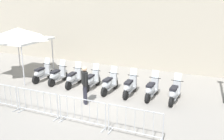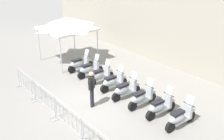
# 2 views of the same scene
# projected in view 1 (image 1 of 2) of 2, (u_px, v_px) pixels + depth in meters

# --- Properties ---
(ground_plane) EXTENTS (120.00, 120.00, 0.00)m
(ground_plane) POSITION_uv_depth(u_px,v_px,m) (83.00, 103.00, 11.52)
(ground_plane) COLOR gray
(motorcycle_0) EXTENTS (0.56, 1.72, 1.24)m
(motorcycle_0) POSITION_uv_depth(u_px,v_px,m) (42.00, 73.00, 14.43)
(motorcycle_0) COLOR black
(motorcycle_0) RESTS_ON ground
(motorcycle_1) EXTENTS (0.56, 1.72, 1.24)m
(motorcycle_1) POSITION_uv_depth(u_px,v_px,m) (57.00, 76.00, 14.00)
(motorcycle_1) COLOR black
(motorcycle_1) RESTS_ON ground
(motorcycle_2) EXTENTS (0.56, 1.72, 1.24)m
(motorcycle_2) POSITION_uv_depth(u_px,v_px,m) (73.00, 78.00, 13.55)
(motorcycle_2) COLOR black
(motorcycle_2) RESTS_ON ground
(motorcycle_3) EXTENTS (0.56, 1.72, 1.24)m
(motorcycle_3) POSITION_uv_depth(u_px,v_px,m) (91.00, 81.00, 13.16)
(motorcycle_3) COLOR black
(motorcycle_3) RESTS_ON ground
(motorcycle_4) EXTENTS (0.56, 1.73, 1.24)m
(motorcycle_4) POSITION_uv_depth(u_px,v_px,m) (109.00, 84.00, 12.65)
(motorcycle_4) COLOR black
(motorcycle_4) RESTS_ON ground
(motorcycle_5) EXTENTS (0.56, 1.72, 1.24)m
(motorcycle_5) POSITION_uv_depth(u_px,v_px,m) (130.00, 87.00, 12.27)
(motorcycle_5) COLOR black
(motorcycle_5) RESTS_ON ground
(motorcycle_6) EXTENTS (0.56, 1.73, 1.24)m
(motorcycle_6) POSITION_uv_depth(u_px,v_px,m) (151.00, 90.00, 11.91)
(motorcycle_6) COLOR black
(motorcycle_6) RESTS_ON ground
(motorcycle_7) EXTENTS (0.56, 1.73, 1.24)m
(motorcycle_7) POSITION_uv_depth(u_px,v_px,m) (174.00, 93.00, 11.49)
(motorcycle_7) COLOR black
(motorcycle_7) RESTS_ON ground
(barrier_segment_0) EXTENTS (1.97, 0.49, 1.07)m
(barrier_segment_0) POSITION_uv_depth(u_px,v_px,m) (0.00, 95.00, 11.01)
(barrier_segment_0) COLOR #B2B5B7
(barrier_segment_0) RESTS_ON ground
(barrier_segment_1) EXTENTS (1.97, 0.49, 1.07)m
(barrier_segment_1) POSITION_uv_depth(u_px,v_px,m) (38.00, 103.00, 10.20)
(barrier_segment_1) COLOR #B2B5B7
(barrier_segment_1) RESTS_ON ground
(barrier_segment_2) EXTENTS (1.97, 0.49, 1.07)m
(barrier_segment_2) POSITION_uv_depth(u_px,v_px,m) (82.00, 112.00, 9.39)
(barrier_segment_2) COLOR #B2B5B7
(barrier_segment_2) RESTS_ON ground
(barrier_segment_3) EXTENTS (1.97, 0.49, 1.07)m
(barrier_segment_3) POSITION_uv_depth(u_px,v_px,m) (135.00, 123.00, 8.59)
(barrier_segment_3) COLOR #B2B5B7
(barrier_segment_3) RESTS_ON ground
(officer_near_row_end) EXTENTS (0.40, 0.43, 1.73)m
(officer_near_row_end) POSITION_uv_depth(u_px,v_px,m) (85.00, 83.00, 11.20)
(officer_near_row_end) COLOR #23232D
(officer_near_row_end) RESTS_ON ground
(canopy_tent) EXTENTS (3.00, 3.00, 2.91)m
(canopy_tent) POSITION_uv_depth(u_px,v_px,m) (18.00, 34.00, 14.87)
(canopy_tent) COLOR silver
(canopy_tent) RESTS_ON ground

